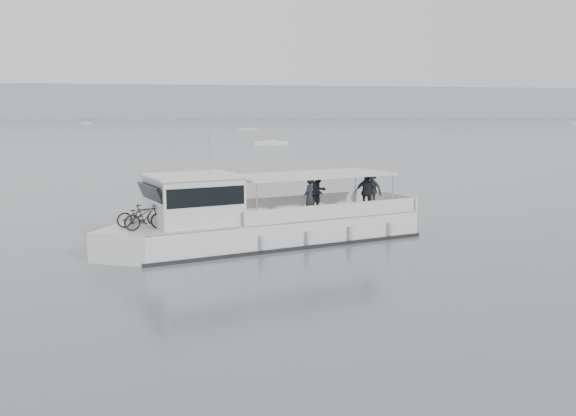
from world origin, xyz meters
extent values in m
plane|color=slate|center=(0.00, 0.00, 0.00)|extent=(1400.00, 1400.00, 0.00)
cube|color=#939EA8|center=(0.00, 560.00, 14.00)|extent=(1400.00, 90.00, 28.00)
cube|color=silver|center=(0.75, 3.47, 0.50)|extent=(13.76, 7.19, 1.44)
cube|color=silver|center=(-5.62, 1.57, 0.50)|extent=(3.46, 3.46, 1.44)
cube|color=beige|center=(0.75, 3.47, 1.22)|extent=(13.76, 7.19, 0.07)
cube|color=black|center=(0.75, 3.47, 0.06)|extent=(14.01, 7.38, 0.20)
cube|color=silver|center=(2.18, 5.67, 1.55)|extent=(8.53, 2.63, 0.67)
cube|color=silver|center=(3.15, 2.40, 1.55)|extent=(8.53, 2.63, 0.67)
cube|color=silver|center=(7.08, 5.35, 1.55)|extent=(1.12, 3.43, 0.67)
cube|color=silver|center=(-3.07, 2.33, 2.22)|extent=(4.25, 3.88, 2.00)
cube|color=black|center=(-4.72, 1.84, 2.38)|extent=(1.39, 2.83, 1.28)
cube|color=black|center=(-3.07, 2.33, 2.55)|extent=(4.05, 3.86, 0.78)
cube|color=silver|center=(-3.07, 2.33, 3.27)|extent=(4.53, 4.16, 0.11)
cube|color=silver|center=(2.45, 3.97, 3.05)|extent=(8.17, 5.34, 0.09)
cylinder|color=silver|center=(-0.50, 1.47, 2.13)|extent=(0.08, 0.08, 1.83)
cylinder|color=silver|center=(-1.39, 4.45, 2.13)|extent=(0.08, 0.08, 1.83)
cylinder|color=silver|center=(6.30, 3.49, 2.13)|extent=(0.08, 0.08, 1.83)
cylinder|color=silver|center=(5.41, 6.47, 2.13)|extent=(0.08, 0.08, 1.83)
cylinder|color=silver|center=(-3.99, 3.09, 4.71)|extent=(0.04, 0.04, 2.88)
cylinder|color=silver|center=(-2.43, 1.71, 4.49)|extent=(0.04, 0.04, 2.44)
cylinder|color=silver|center=(-0.28, 1.12, 0.55)|extent=(0.33, 0.33, 0.55)
cylinder|color=silver|center=(1.84, 1.75, 0.55)|extent=(0.33, 0.33, 0.55)
cylinder|color=silver|center=(3.97, 2.39, 0.55)|extent=(0.33, 0.33, 0.55)
cylinder|color=silver|center=(6.09, 3.02, 0.55)|extent=(0.33, 0.33, 0.55)
imported|color=black|center=(-5.32, 2.12, 1.72)|extent=(2.01, 1.18, 1.00)
imported|color=black|center=(-5.07, 1.27, 1.75)|extent=(1.82, 0.97, 1.05)
imported|color=#23272F|center=(2.10, 2.82, 2.15)|extent=(0.76, 0.81, 1.86)
imported|color=#23272F|center=(3.08, 4.97, 2.15)|extent=(1.14, 1.07, 1.86)
imported|color=#23272F|center=(5.19, 4.09, 2.15)|extent=(1.13, 0.56, 1.86)
imported|color=#23272F|center=(5.94, 5.47, 2.15)|extent=(1.28, 1.38, 1.86)
cube|color=silver|center=(195.60, 256.27, 0.30)|extent=(7.27, 6.60, 0.75)
cube|color=silver|center=(195.60, 256.27, 0.62)|extent=(3.34, 3.28, 0.45)
cylinder|color=silver|center=(195.60, 256.27, 4.70)|extent=(0.08, 0.08, 8.21)
cube|color=silver|center=(15.77, 89.07, 0.30)|extent=(6.48, 2.28, 0.75)
cube|color=silver|center=(15.77, 89.07, 0.62)|extent=(2.31, 1.87, 0.45)
cylinder|color=silver|center=(15.77, 89.07, 4.13)|extent=(0.08, 0.08, 7.05)
cube|color=silver|center=(-36.98, 305.03, 0.30)|extent=(5.17, 7.02, 0.75)
cube|color=silver|center=(-36.98, 305.03, 0.62)|extent=(2.81, 3.00, 0.45)
cylinder|color=silver|center=(-36.98, 305.03, 4.34)|extent=(0.08, 0.08, 7.49)
cube|color=silver|center=(25.05, 177.95, 0.30)|extent=(6.96, 5.02, 0.75)
cube|color=silver|center=(25.05, 177.95, 0.62)|extent=(2.96, 2.76, 0.45)
cylinder|color=silver|center=(25.05, 177.95, 4.30)|extent=(0.08, 0.08, 7.40)
camera|label=1|loc=(-4.64, -24.81, 5.94)|focal=40.00mm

